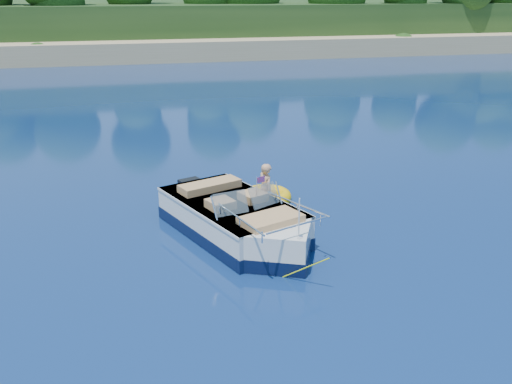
# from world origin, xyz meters

# --- Properties ---
(ground) EXTENTS (160.00, 160.00, 0.00)m
(ground) POSITION_xyz_m (0.00, 0.00, 0.00)
(ground) COLOR #0B1F4D
(ground) RESTS_ON ground
(shoreline) EXTENTS (170.00, 59.00, 6.00)m
(shoreline) POSITION_xyz_m (0.00, 63.77, 0.98)
(shoreline) COLOR tan
(shoreline) RESTS_ON ground
(motorboat) EXTENTS (3.10, 5.14, 1.80)m
(motorboat) POSITION_xyz_m (0.86, 2.05, 0.35)
(motorboat) COLOR silver
(motorboat) RESTS_ON ground
(tow_tube) EXTENTS (1.73, 1.73, 0.35)m
(tow_tube) POSITION_xyz_m (2.06, 4.31, 0.09)
(tow_tube) COLOR #FFBF08
(tow_tube) RESTS_ON ground
(boy) EXTENTS (0.60, 0.87, 1.57)m
(boy) POSITION_xyz_m (2.01, 4.33, 0.00)
(boy) COLOR tan
(boy) RESTS_ON ground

